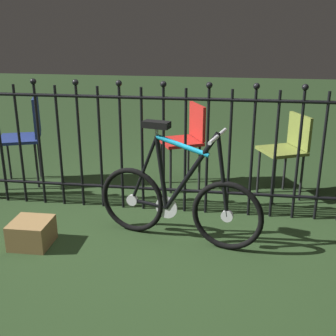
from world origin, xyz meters
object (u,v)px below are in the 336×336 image
chair_red (187,136)px  chair_navy (27,131)px  display_crate (32,233)px  chair_olive (288,146)px  bicycle (178,200)px

chair_red → chair_navy: (-1.63, -0.15, 0.03)m
display_crate → chair_red: bearing=53.7°
chair_olive → display_crate: size_ratio=2.76×
chair_red → bicycle: bearing=-87.6°
chair_navy → chair_olive: bearing=0.3°
chair_red → display_crate: bearing=-126.3°
chair_navy → display_crate: (0.59, -1.26, -0.46)m
bicycle → chair_navy: size_ratio=1.43×
chair_navy → chair_red: bearing=5.4°
chair_red → display_crate: (-1.04, -1.42, -0.43)m
bicycle → chair_olive: bicycle is taller
bicycle → display_crate: size_ratio=4.46×
chair_olive → display_crate: chair_olive is taller
chair_red → display_crate: chair_red is taller
chair_olive → display_crate: (-2.02, -1.28, -0.41)m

